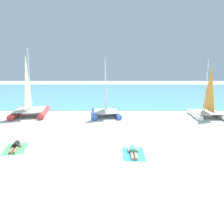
{
  "coord_description": "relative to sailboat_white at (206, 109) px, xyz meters",
  "views": [
    {
      "loc": [
        -0.04,
        -9.91,
        4.17
      ],
      "look_at": [
        0.0,
        5.51,
        1.2
      ],
      "focal_mm": 35.72,
      "sensor_mm": 36.0,
      "label": 1
    }
  ],
  "objects": [
    {
      "name": "towel_left",
      "position": [
        -13.51,
        -8.03,
        -0.75
      ],
      "size": [
        1.44,
        2.07,
        0.01
      ],
      "primitive_type": "cube",
      "rotation": [
        0.0,
        0.0,
        0.19
      ],
      "color": "#4CB266",
      "rests_on": "ground"
    },
    {
      "name": "sunbather_right",
      "position": [
        -7.27,
        -8.71,
        -0.62
      ],
      "size": [
        0.55,
        1.56,
        0.3
      ],
      "rotation": [
        0.0,
        0.0,
        -0.02
      ],
      "color": "#3FB28C",
      "rests_on": "towel_right"
    },
    {
      "name": "towel_right",
      "position": [
        -7.27,
        -8.78,
        -0.75
      ],
      "size": [
        1.14,
        1.92,
        0.01
      ],
      "primitive_type": "cube",
      "rotation": [
        0.0,
        0.0,
        -0.02
      ],
      "color": "#338CD8",
      "rests_on": "ground"
    },
    {
      "name": "ground_plane",
      "position": [
        -8.3,
        0.59,
        -0.75
      ],
      "size": [
        120.0,
        120.0,
        0.0
      ],
      "primitive_type": "plane",
      "color": "white"
    },
    {
      "name": "ocean_water",
      "position": [
        -8.3,
        22.84,
        -0.73
      ],
      "size": [
        120.0,
        40.0,
        0.05
      ],
      "primitive_type": "cube",
      "color": "#5BB2C1",
      "rests_on": "ground"
    },
    {
      "name": "sailboat_red",
      "position": [
        -15.8,
        0.61,
        0.14
      ],
      "size": [
        3.65,
        5.03,
        6.02
      ],
      "rotation": [
        0.0,
        0.0,
        0.16
      ],
      "color": "#CC3838",
      "rests_on": "ground"
    },
    {
      "name": "sailboat_white",
      "position": [
        0.0,
        0.0,
        0.0
      ],
      "size": [
        2.71,
        4.02,
        5.05
      ],
      "rotation": [
        0.0,
        0.0,
        -0.06
      ],
      "color": "white",
      "rests_on": "ground"
    },
    {
      "name": "sailboat_blue",
      "position": [
        -8.91,
        0.38,
        0.01
      ],
      "size": [
        2.84,
        4.12,
        5.1
      ],
      "rotation": [
        0.0,
        0.0,
        0.09
      ],
      "color": "blue",
      "rests_on": "ground"
    },
    {
      "name": "sunbather_left",
      "position": [
        -13.52,
        -7.96,
        -0.62
      ],
      "size": [
        0.69,
        1.56,
        0.3
      ],
      "rotation": [
        0.0,
        0.0,
        0.19
      ],
      "color": "black",
      "rests_on": "towel_left"
    }
  ]
}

